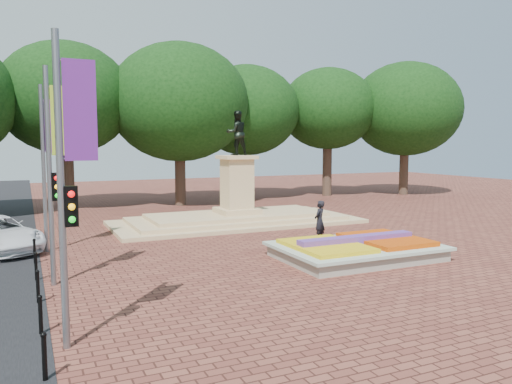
{
  "coord_description": "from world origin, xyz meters",
  "views": [
    {
      "loc": [
        -10.88,
        -18.1,
        4.58
      ],
      "look_at": [
        -0.65,
        4.0,
        2.2
      ],
      "focal_mm": 35.0,
      "sensor_mm": 36.0,
      "label": 1
    }
  ],
  "objects": [
    {
      "name": "ground",
      "position": [
        0.0,
        0.0,
        0.0
      ],
      "size": [
        90.0,
        90.0,
        0.0
      ],
      "primitive_type": "plane",
      "color": "brown",
      "rests_on": "ground"
    },
    {
      "name": "flower_bed",
      "position": [
        1.03,
        -2.0,
        0.38
      ],
      "size": [
        6.3,
        4.3,
        0.91
      ],
      "color": "gray",
      "rests_on": "ground"
    },
    {
      "name": "monument",
      "position": [
        0.0,
        8.0,
        0.88
      ],
      "size": [
        14.0,
        6.0,
        6.4
      ],
      "color": "tan",
      "rests_on": "ground"
    },
    {
      "name": "tree_row_back",
      "position": [
        2.33,
        18.0,
        6.67
      ],
      "size": [
        44.8,
        8.8,
        10.43
      ],
      "color": "#37261E",
      "rests_on": "ground"
    },
    {
      "name": "banner_poles",
      "position": [
        -10.08,
        -1.31,
        3.88
      ],
      "size": [
        0.88,
        11.17,
        7.0
      ],
      "color": "slate",
      "rests_on": "ground"
    },
    {
      "name": "bollard_row",
      "position": [
        -10.7,
        -1.5,
        0.53
      ],
      "size": [
        0.12,
        13.12,
        0.98
      ],
      "color": "black",
      "rests_on": "ground"
    },
    {
      "name": "pedestrian",
      "position": [
        1.55,
        1.66,
        0.96
      ],
      "size": [
        0.83,
        0.78,
        1.91
      ],
      "primitive_type": "imported",
      "rotation": [
        0.0,
        0.0,
        3.75
      ],
      "color": "black",
      "rests_on": "ground"
    }
  ]
}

